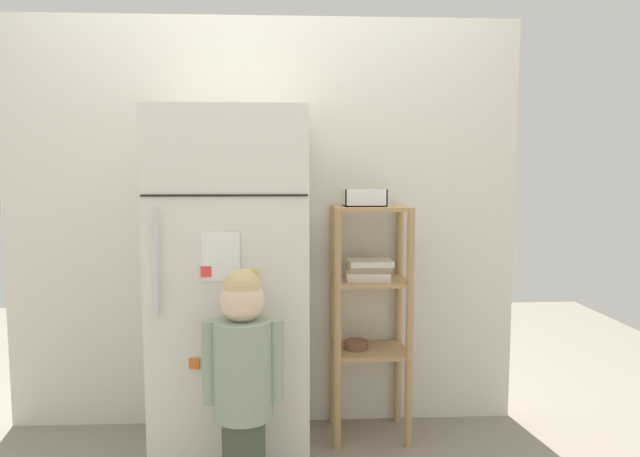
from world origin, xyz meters
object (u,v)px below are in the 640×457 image
(refrigerator, at_px, (234,287))
(fruit_bin, at_px, (364,198))
(child_standing, at_px, (243,368))
(pantry_shelf_unit, at_px, (369,296))

(refrigerator, height_order, fruit_bin, refrigerator)
(child_standing, xyz_separation_m, fruit_bin, (0.53, 0.66, 0.60))
(pantry_shelf_unit, distance_m, fruit_bin, 0.48)
(refrigerator, xyz_separation_m, child_standing, (0.08, -0.48, -0.21))
(refrigerator, xyz_separation_m, fruit_bin, (0.61, 0.18, 0.39))
(refrigerator, height_order, pantry_shelf_unit, refrigerator)
(child_standing, height_order, pantry_shelf_unit, pantry_shelf_unit)
(fruit_bin, bearing_deg, refrigerator, -163.80)
(fruit_bin, bearing_deg, child_standing, -128.71)
(fruit_bin, bearing_deg, pantry_shelf_unit, -35.72)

